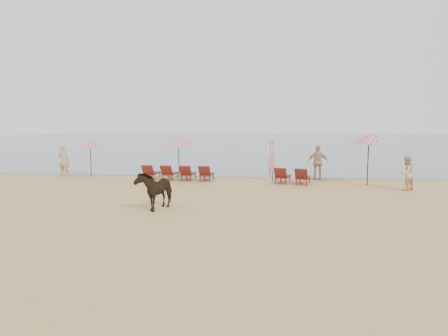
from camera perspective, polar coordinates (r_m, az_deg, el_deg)
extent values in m
plane|color=tan|center=(11.48, -2.95, -8.23)|extent=(120.00, 120.00, 0.00)
cube|color=#51606B|center=(91.02, 5.55, 4.51)|extent=(160.00, 140.00, 0.06)
cube|color=maroon|center=(20.90, -10.88, -0.81)|extent=(0.63, 1.31, 0.07)
cube|color=maroon|center=(20.22, -11.53, -0.32)|extent=(0.61, 0.44, 0.57)
cube|color=maroon|center=(20.60, -8.19, -0.86)|extent=(0.63, 1.31, 0.07)
cube|color=maroon|center=(19.90, -8.76, -0.37)|extent=(0.61, 0.44, 0.57)
cube|color=maroon|center=(20.33, -5.43, -0.92)|extent=(0.63, 1.31, 0.07)
cube|color=maroon|center=(19.63, -5.91, -0.42)|extent=(0.61, 0.44, 0.57)
cube|color=maroon|center=(20.12, -2.60, -0.97)|extent=(0.63, 1.31, 0.07)
cube|color=maroon|center=(19.41, -2.99, -0.47)|extent=(0.61, 0.44, 0.57)
cube|color=maroon|center=(19.43, 8.99, -1.31)|extent=(0.89, 1.40, 0.07)
cube|color=maroon|center=(18.72, 8.59, -0.79)|extent=(0.69, 0.56, 0.57)
cube|color=maroon|center=(19.26, 11.97, -1.43)|extent=(0.89, 1.40, 0.07)
cube|color=maroon|center=(18.54, 11.67, -0.92)|extent=(0.69, 0.56, 0.57)
cylinder|color=black|center=(23.11, -19.65, 1.20)|extent=(0.04, 0.04, 1.92)
cone|color=red|center=(23.06, -19.73, 3.47)|extent=(1.84, 1.84, 0.39)
sphere|color=black|center=(23.05, -19.75, 3.91)|extent=(0.07, 0.07, 0.07)
cylinder|color=black|center=(21.51, -6.90, 1.45)|extent=(0.05, 0.05, 2.14)
cone|color=red|center=(21.45, -6.93, 4.17)|extent=(1.89, 1.92, 0.64)
sphere|color=black|center=(21.44, -6.94, 4.70)|extent=(0.08, 0.08, 0.08)
cylinder|color=black|center=(19.65, 21.08, 0.92)|extent=(0.05, 0.05, 2.34)
cone|color=red|center=(19.58, 21.21, 4.18)|extent=(2.08, 2.08, 0.47)
sphere|color=black|center=(19.58, 21.24, 4.79)|extent=(0.08, 0.08, 0.08)
cylinder|color=black|center=(21.28, 7.05, 1.26)|extent=(0.04, 0.04, 2.03)
cone|color=red|center=(21.26, 7.06, 1.91)|extent=(0.25, 0.25, 1.52)
cylinder|color=black|center=(20.01, 7.44, 1.16)|extent=(0.05, 0.05, 2.19)
cone|color=red|center=(19.99, 7.46, 1.90)|extent=(0.27, 0.27, 1.64)
imported|color=black|center=(13.36, -10.41, -3.26)|extent=(1.12, 1.75, 1.36)
imported|color=tan|center=(23.66, -23.22, 1.05)|extent=(0.67, 0.45, 1.83)
imported|color=#E0B38C|center=(18.85, 26.03, -0.71)|extent=(0.96, 0.92, 1.57)
imported|color=tan|center=(21.00, 14.13, 0.86)|extent=(1.14, 0.53, 1.89)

